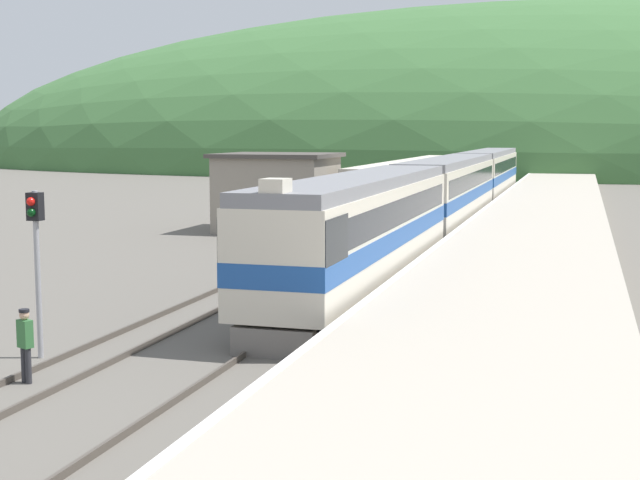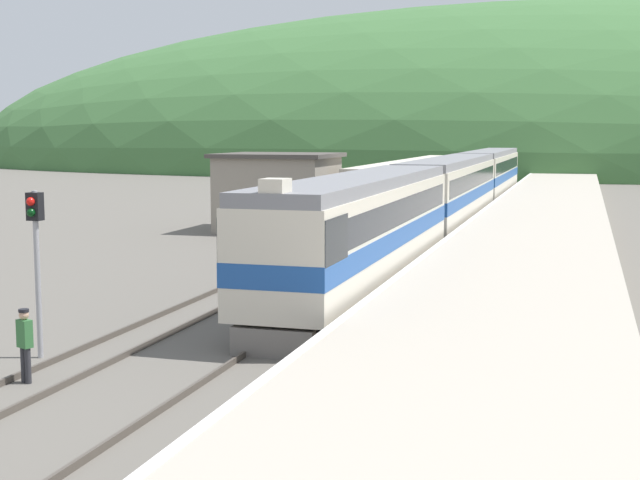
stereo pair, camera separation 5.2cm
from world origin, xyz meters
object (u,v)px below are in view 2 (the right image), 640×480
carriage_third (490,173)px  signal_post_siding (36,239)px  siding_train (414,185)px  express_train_lead_car (361,230)px  track_worker (25,341)px  carriage_second (451,191)px

carriage_third → signal_post_siding: bearing=-95.8°
carriage_third → siding_train: bearing=-111.0°
carriage_third → express_train_lead_car: bearing=-90.0°
express_train_lead_car → signal_post_siding: express_train_lead_car is taller
signal_post_siding → track_worker: bearing=-63.6°
carriage_third → signal_post_siding: 56.69m
carriage_second → carriage_third: bearing=90.0°
signal_post_siding → track_worker: 3.13m
express_train_lead_car → carriage_second: (0.00, 22.11, -0.01)m
track_worker → signal_post_siding: bearing=116.4°
express_train_lead_car → carriage_second: bearing=90.0°
carriage_second → carriage_third: same height
carriage_second → signal_post_siding: size_ratio=5.16×
carriage_second → carriage_third: 23.12m
siding_train → track_worker: size_ratio=17.87×
express_train_lead_car → carriage_third: bearing=90.0°
carriage_third → signal_post_siding: size_ratio=5.16×
siding_train → carriage_second: bearing=-69.5°
carriage_second → siding_train: size_ratio=0.71×
carriage_second → express_train_lead_car: bearing=-90.0°
carriage_third → track_worker: carriage_third is taller
track_worker → express_train_lead_car: bearing=70.5°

